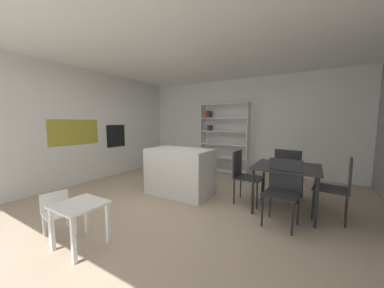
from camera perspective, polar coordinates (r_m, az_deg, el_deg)
ground_plane at (r=3.80m, az=-5.15°, el=-16.26°), size 9.15×9.15×0.00m
ceiling_slab at (r=3.74m, az=-5.59°, el=26.05°), size 6.66×6.20×0.06m
back_partition at (r=6.26m, az=11.47°, el=5.07°), size 6.66×0.06×2.69m
tall_cabinet_run_left at (r=5.75m, az=-29.78°, el=4.32°), size 0.67×5.59×2.69m
cabinet_niche_splashback at (r=5.34m, az=-30.01°, el=2.86°), size 0.01×1.13×0.58m
built_in_oven at (r=5.96m, az=-20.52°, el=2.19°), size 0.06×0.56×0.59m
kitchen_island at (r=4.14m, az=-3.42°, el=-7.68°), size 1.27×0.74×0.91m
open_bookshelf at (r=6.09m, az=8.24°, el=1.62°), size 1.43×0.31×1.98m
child_table at (r=2.77m, az=-28.89°, el=-16.33°), size 0.51×0.49×0.52m
child_chair_left at (r=3.25m, az=-33.52°, el=-15.37°), size 0.37×0.37×0.54m
dining_table at (r=3.65m, az=24.95°, el=-6.78°), size 0.97×0.93×0.74m
dining_chair_near at (r=3.21m, az=24.17°, el=-10.70°), size 0.49×0.46×0.92m
dining_chair_window_side at (r=3.67m, az=36.06°, el=-9.09°), size 0.50×0.46×0.94m
dining_chair_far at (r=4.14m, az=25.39°, el=-6.78°), size 0.50×0.49×0.96m
dining_chair_island_side at (r=3.81m, az=14.10°, el=-7.67°), size 0.47×0.43×0.93m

